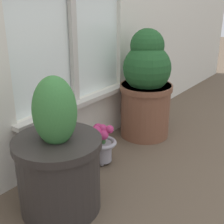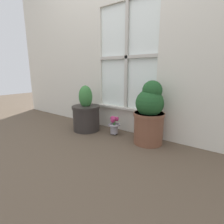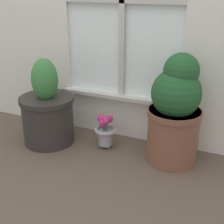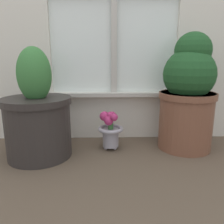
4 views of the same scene
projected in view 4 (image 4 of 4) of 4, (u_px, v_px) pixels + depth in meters
ground_plane at (118, 175)px, 1.00m from camera, size 10.00×10.00×0.00m
potted_plant_left at (38, 116)px, 1.15m from camera, size 0.36×0.36×0.58m
potted_plant_right at (188, 95)px, 1.24m from camera, size 0.32×0.32×0.66m
flower_vase at (110, 129)px, 1.26m from camera, size 0.15×0.15×0.22m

